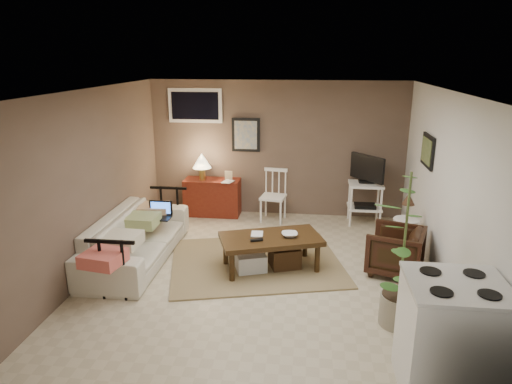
# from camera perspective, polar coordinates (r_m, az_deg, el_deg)

# --- Properties ---
(floor) EXTENTS (5.00, 5.00, 0.00)m
(floor) POSITION_cam_1_polar(r_m,az_deg,el_deg) (6.17, 0.64, -10.30)
(floor) COLOR #C1B293
(floor) RESTS_ON ground
(art_back) EXTENTS (0.50, 0.03, 0.60)m
(art_back) POSITION_cam_1_polar(r_m,az_deg,el_deg) (8.13, -1.27, 7.15)
(art_back) COLOR black
(art_right) EXTENTS (0.03, 0.60, 0.45)m
(art_right) POSITION_cam_1_polar(r_m,az_deg,el_deg) (6.83, 20.67, 4.83)
(art_right) COLOR black
(window) EXTENTS (0.96, 0.03, 0.60)m
(window) POSITION_cam_1_polar(r_m,az_deg,el_deg) (8.24, -7.61, 10.65)
(window) COLOR white
(rug) EXTENTS (2.72, 2.38, 0.02)m
(rug) POSITION_cam_1_polar(r_m,az_deg,el_deg) (6.49, 0.00, -8.73)
(rug) COLOR #907B53
(rug) RESTS_ON floor
(coffee_table) EXTENTS (1.48, 1.09, 0.50)m
(coffee_table) POSITION_cam_1_polar(r_m,az_deg,el_deg) (6.20, 1.75, -7.27)
(coffee_table) COLOR #3D2810
(coffee_table) RESTS_ON floor
(sofa) EXTENTS (0.67, 2.28, 0.89)m
(sofa) POSITION_cam_1_polar(r_m,az_deg,el_deg) (6.65, -14.74, -4.61)
(sofa) COLOR beige
(sofa) RESTS_ON floor
(sofa_pillows) EXTENTS (0.44, 2.17, 0.15)m
(sofa_pillows) POSITION_cam_1_polar(r_m,az_deg,el_deg) (6.37, -15.20, -4.63)
(sofa_pillows) COLOR beige
(sofa_pillows) RESTS_ON sofa
(sofa_end_rails) EXTENTS (0.61, 2.28, 0.77)m
(sofa_end_rails) POSITION_cam_1_polar(r_m,az_deg,el_deg) (6.62, -13.64, -5.19)
(sofa_end_rails) COLOR black
(sofa_end_rails) RESTS_ON floor
(laptop) EXTENTS (0.35, 0.26, 0.24)m
(laptop) POSITION_cam_1_polar(r_m,az_deg,el_deg) (6.87, -11.95, -2.54)
(laptop) COLOR black
(laptop) RESTS_ON sofa
(red_console) EXTENTS (0.99, 0.44, 1.15)m
(red_console) POSITION_cam_1_polar(r_m,az_deg,el_deg) (8.30, -5.58, -0.20)
(red_console) COLOR maroon
(red_console) RESTS_ON floor
(spindle_chair) EXTENTS (0.47, 0.47, 0.91)m
(spindle_chair) POSITION_cam_1_polar(r_m,az_deg,el_deg) (7.97, 2.19, -0.63)
(spindle_chair) COLOR white
(spindle_chair) RESTS_ON floor
(tv_stand) EXTENTS (0.57, 0.58, 1.20)m
(tv_stand) POSITION_cam_1_polar(r_m,az_deg,el_deg) (7.97, 13.56, 0.49)
(tv_stand) COLOR white
(tv_stand) RESTS_ON floor
(side_table) EXTENTS (0.36, 0.36, 0.96)m
(side_table) POSITION_cam_1_polar(r_m,az_deg,el_deg) (6.80, 18.31, -3.12)
(side_table) COLOR white
(side_table) RESTS_ON floor
(armchair) EXTENTS (0.81, 0.84, 0.70)m
(armchair) POSITION_cam_1_polar(r_m,az_deg,el_deg) (6.35, 17.03, -6.77)
(armchair) COLOR black
(armchair) RESTS_ON floor
(potted_plant) EXTENTS (0.43, 0.43, 1.73)m
(potted_plant) POSITION_cam_1_polar(r_m,az_deg,el_deg) (4.97, 18.04, -6.39)
(potted_plant) COLOR gray
(potted_plant) RESTS_ON floor
(stove) EXTENTS (0.80, 0.75, 1.05)m
(stove) POSITION_cam_1_polar(r_m,az_deg,el_deg) (4.35, 23.15, -16.43)
(stove) COLOR white
(stove) RESTS_ON floor
(bowl) EXTENTS (0.22, 0.08, 0.21)m
(bowl) POSITION_cam_1_polar(r_m,az_deg,el_deg) (6.11, 4.24, -4.63)
(bowl) COLOR #3D2810
(bowl) RESTS_ON coffee_table
(book_table) EXTENTS (0.16, 0.03, 0.22)m
(book_table) POSITION_cam_1_polar(r_m,az_deg,el_deg) (6.15, -0.61, -4.41)
(book_table) COLOR #3D2810
(book_table) RESTS_ON coffee_table
(book_console) EXTENTS (0.17, 0.07, 0.23)m
(book_console) POSITION_cam_1_polar(r_m,az_deg,el_deg) (8.02, -4.09, 2.06)
(book_console) COLOR #3D2810
(book_console) RESTS_ON red_console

